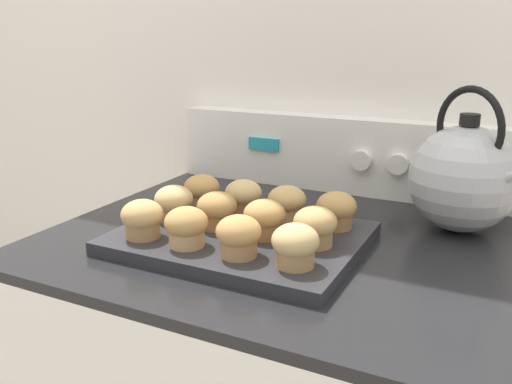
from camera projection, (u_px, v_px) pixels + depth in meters
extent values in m
cube|color=white|center=(352.00, 70.00, 1.19)|extent=(8.00, 0.05, 2.40)
cube|color=black|center=(284.00, 238.00, 0.96)|extent=(0.79, 0.67, 0.02)
cube|color=white|center=(341.00, 154.00, 1.20)|extent=(0.77, 0.05, 0.17)
cube|color=teal|center=(264.00, 144.00, 1.24)|extent=(0.08, 0.01, 0.03)
cylinder|color=white|center=(361.00, 160.00, 1.14)|extent=(0.04, 0.02, 0.04)
cylinder|color=white|center=(398.00, 164.00, 1.11)|extent=(0.04, 0.02, 0.04)
cylinder|color=white|center=(437.00, 168.00, 1.08)|extent=(0.04, 0.02, 0.04)
cylinder|color=white|center=(479.00, 173.00, 1.04)|extent=(0.04, 0.02, 0.04)
cube|color=#28282D|center=(241.00, 238.00, 0.91)|extent=(0.40, 0.31, 0.02)
cylinder|color=#A37A4C|center=(143.00, 228.00, 0.88)|extent=(0.06, 0.06, 0.03)
ellipsoid|color=tan|center=(142.00, 214.00, 0.87)|extent=(0.07, 0.07, 0.05)
cylinder|color=tan|center=(187.00, 237.00, 0.84)|extent=(0.06, 0.06, 0.03)
ellipsoid|color=tan|center=(186.00, 222.00, 0.84)|extent=(0.07, 0.07, 0.05)
cylinder|color=#A37A4C|center=(238.00, 246.00, 0.80)|extent=(0.06, 0.06, 0.03)
ellipsoid|color=tan|center=(238.00, 231.00, 0.80)|extent=(0.07, 0.07, 0.05)
cylinder|color=#A37A4C|center=(295.00, 256.00, 0.77)|extent=(0.06, 0.06, 0.03)
ellipsoid|color=tan|center=(295.00, 241.00, 0.76)|extent=(0.07, 0.07, 0.05)
cylinder|color=olive|center=(174.00, 212.00, 0.96)|extent=(0.06, 0.06, 0.03)
ellipsoid|color=tan|center=(174.00, 199.00, 0.95)|extent=(0.07, 0.07, 0.05)
cylinder|color=olive|center=(217.00, 219.00, 0.92)|extent=(0.06, 0.06, 0.03)
ellipsoid|color=#B2844C|center=(217.00, 206.00, 0.91)|extent=(0.07, 0.07, 0.05)
cylinder|color=olive|center=(265.00, 228.00, 0.88)|extent=(0.06, 0.06, 0.03)
ellipsoid|color=tan|center=(265.00, 214.00, 0.87)|extent=(0.07, 0.07, 0.05)
cylinder|color=#A37A4C|center=(315.00, 236.00, 0.84)|extent=(0.06, 0.06, 0.03)
ellipsoid|color=tan|center=(315.00, 222.00, 0.84)|extent=(0.07, 0.07, 0.05)
cylinder|color=#A37A4C|center=(202.00, 199.00, 1.03)|extent=(0.06, 0.06, 0.03)
ellipsoid|color=tan|center=(202.00, 187.00, 1.02)|extent=(0.07, 0.07, 0.05)
cylinder|color=olive|center=(243.00, 205.00, 1.00)|extent=(0.06, 0.06, 0.03)
ellipsoid|color=tan|center=(243.00, 193.00, 0.99)|extent=(0.07, 0.07, 0.05)
cylinder|color=tan|center=(287.00, 212.00, 0.96)|extent=(0.06, 0.06, 0.03)
ellipsoid|color=tan|center=(287.00, 199.00, 0.95)|extent=(0.07, 0.07, 0.05)
cylinder|color=olive|center=(336.00, 219.00, 0.92)|extent=(0.06, 0.06, 0.03)
ellipsoid|color=tan|center=(336.00, 206.00, 0.91)|extent=(0.07, 0.07, 0.05)
sphere|color=#ADAFB5|center=(463.00, 179.00, 0.95)|extent=(0.19, 0.19, 0.19)
cylinder|color=black|center=(470.00, 120.00, 0.92)|extent=(0.03, 0.03, 0.02)
cone|color=#ADAFB5|center=(507.00, 177.00, 0.87)|extent=(0.08, 0.08, 0.07)
torus|color=black|center=(469.00, 128.00, 0.93)|extent=(0.12, 0.10, 0.14)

